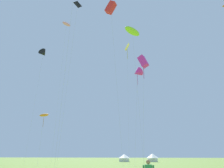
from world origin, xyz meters
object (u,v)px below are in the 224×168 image
object	(u,v)px
festival_tent_center	(152,157)
kite_black_delta	(43,53)
kite_yellow_diamond	(127,48)
kite_orange_parafoil	(44,115)
festival_tent_right	(124,157)
kite_magenta_delta	(137,73)
kite_red_box	(111,8)
kite_lime_parafoil	(132,31)
kite_black_diamond	(77,8)
kite_pink_parafoil	(66,24)
kite_magenta_box	(143,62)

from	to	relation	value
festival_tent_center	kite_black_delta	bearing A→B (deg)	-141.43
kite_yellow_diamond	kite_black_delta	size ratio (longest dim) A/B	1.04
kite_orange_parafoil	festival_tent_right	world-z (taller)	kite_orange_parafoil
kite_magenta_delta	kite_yellow_diamond	bearing A→B (deg)	109.28
kite_red_box	festival_tent_center	xyz separation A→B (m)	(5.41, 39.31, -26.81)
kite_magenta_delta	festival_tent_right	bearing A→B (deg)	104.31
kite_black_delta	kite_lime_parafoil	world-z (taller)	kite_black_delta
kite_orange_parafoil	kite_black_delta	bearing A→B (deg)	128.87
kite_yellow_diamond	kite_magenta_delta	xyz separation A→B (m)	(3.11, -8.91, -11.00)
kite_magenta_delta	festival_tent_right	size ratio (longest dim) A/B	5.59
kite_red_box	kite_black_diamond	bearing A→B (deg)	172.93
kite_black_diamond	kite_pink_parafoil	xyz separation A→B (m)	(-6.45, 9.30, 3.30)
kite_yellow_diamond	kite_orange_parafoil	world-z (taller)	kite_yellow_diamond
kite_black_delta	festival_tent_right	bearing A→B (deg)	49.44
festival_tent_right	kite_red_box	bearing A→B (deg)	-84.81
kite_magenta_delta	kite_black_delta	xyz separation A→B (m)	(-26.60, 5.96, 10.25)
kite_lime_parafoil	kite_red_box	bearing A→B (deg)	-162.53
kite_magenta_box	festival_tent_center	size ratio (longest dim) A/B	4.89
kite_magenta_box	kite_orange_parafoil	xyz separation A→B (m)	(-21.25, 6.21, -7.53)
kite_yellow_diamond	kite_lime_parafoil	xyz separation A→B (m)	(3.19, -18.49, -6.68)
festival_tent_center	kite_orange_parafoil	bearing A→B (deg)	-124.13
festival_tent_center	kite_magenta_delta	bearing A→B (deg)	-93.42
kite_yellow_diamond	kite_red_box	world-z (taller)	kite_yellow_diamond
kite_black_diamond	kite_black_delta	distance (m)	22.43
festival_tent_center	festival_tent_right	bearing A→B (deg)	180.00
kite_magenta_box	festival_tent_right	distance (m)	41.83
kite_yellow_diamond	kite_magenta_delta	bearing A→B (deg)	-70.72
kite_red_box	kite_magenta_delta	size ratio (longest dim) A/B	1.45
kite_orange_parafoil	kite_lime_parafoil	bearing A→B (deg)	-19.08
kite_red_box	kite_black_diamond	size ratio (longest dim) A/B	0.93
kite_black_diamond	festival_tent_right	world-z (taller)	kite_black_diamond
kite_lime_parafoil	festival_tent_center	world-z (taller)	kite_lime_parafoil
kite_red_box	kite_black_delta	world-z (taller)	kite_black_delta
kite_black_delta	kite_pink_parafoil	bearing A→B (deg)	-34.90
kite_orange_parafoil	kite_lime_parafoil	size ratio (longest dim) A/B	0.43
kite_red_box	kite_pink_parafoil	distance (m)	17.61
kite_magenta_box	kite_black_diamond	size ratio (longest dim) A/B	0.59
kite_magenta_delta	kite_black_delta	size ratio (longest dim) A/B	0.66
kite_pink_parafoil	kite_lime_parafoil	distance (m)	21.80
kite_pink_parafoil	kite_red_box	bearing A→B (deg)	-37.05
kite_magenta_delta	kite_black_delta	world-z (taller)	kite_black_delta
kite_yellow_diamond	kite_orange_parafoil	size ratio (longest dim) A/B	3.10
kite_pink_parafoil	kite_black_diamond	bearing A→B (deg)	-55.28
kite_yellow_diamond	kite_pink_parafoil	distance (m)	17.27
kite_red_box	festival_tent_right	distance (m)	47.75
kite_yellow_diamond	kite_black_diamond	xyz separation A→B (m)	(-7.63, -18.81, -0.16)
kite_black_delta	festival_tent_center	distance (m)	45.71
kite_black_diamond	kite_lime_parafoil	xyz separation A→B (m)	(10.82, 0.32, -6.52)
kite_orange_parafoil	festival_tent_center	world-z (taller)	kite_orange_parafoil
kite_orange_parafoil	festival_tent_right	size ratio (longest dim) A/B	2.83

